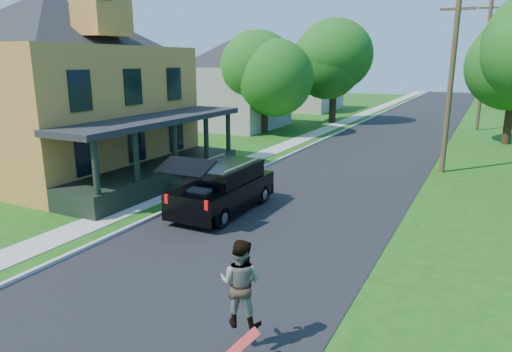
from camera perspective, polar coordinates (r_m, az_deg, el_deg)
The scene contains 15 objects.
ground at distance 13.06m, azimuth -5.16°, elevation -10.96°, with size 140.00×140.00×0.00m, color #1B4D0F.
street at distance 31.11m, azimuth 14.90°, elevation 3.49°, with size 8.00×120.00×0.02m, color black.
curb at distance 32.19m, azimuth 7.85°, elevation 4.18°, with size 0.15×120.00×0.12m, color #AAA9A4.
sidewalk at distance 32.73m, azimuth 5.29°, elevation 4.42°, with size 1.30×120.00×0.03m, color #9D9D95.
front_walk at distance 23.19m, azimuth -17.21°, elevation -0.25°, with size 6.50×1.20×0.03m, color #9D9D95.
main_house at distance 24.96m, azimuth -23.63°, elevation 11.65°, with size 15.56×15.56×10.10m.
neighbor_house_mid at distance 39.37m, azimuth -3.27°, elevation 12.24°, with size 12.78×12.78×8.30m.
neighbor_house_far at distance 53.78m, azimuth 5.60°, elevation 12.72°, with size 12.78×12.78×8.30m.
black_suv at distance 17.11m, azimuth -4.17°, elevation -1.47°, with size 2.02×5.20×2.42m.
skateboarder at distance 8.97m, azimuth -1.97°, elevation -13.20°, with size 0.94×0.78×1.75m.
skateboard at distance 9.04m, azimuth -1.63°, elevation -20.28°, with size 0.55×0.49×0.54m.
tree_left_mid at distance 35.82m, azimuth 1.04°, elevation 13.50°, with size 7.10×6.87×8.06m.
tree_left_far at distance 42.97m, azimuth 9.77°, elevation 14.88°, with size 7.95×7.67×9.65m.
utility_pole_near at distance 24.64m, azimuth 23.14°, elevation 10.44°, with size 1.60×0.27×8.51m.
utility_pole_far at distance 41.50m, azimuth 26.63°, elevation 12.36°, with size 1.76×0.47×10.17m.
Camera 1 is at (6.40, -9.94, 5.55)m, focal length 32.00 mm.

